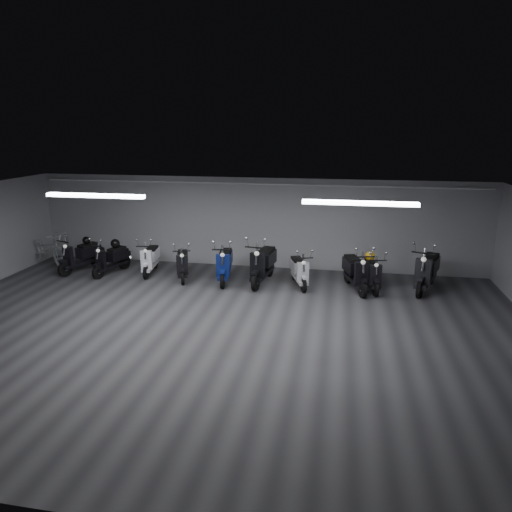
% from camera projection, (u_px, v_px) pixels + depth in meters
% --- Properties ---
extents(floor, '(14.00, 10.00, 0.01)m').
position_uv_depth(floor, '(212.00, 332.00, 9.98)').
color(floor, '#363639').
rests_on(floor, ground).
extents(ceiling, '(14.00, 10.00, 0.01)m').
position_uv_depth(ceiling, '(208.00, 203.00, 9.22)').
color(ceiling, gray).
rests_on(ceiling, ground).
extents(back_wall, '(14.00, 0.01, 2.80)m').
position_uv_depth(back_wall, '(254.00, 223.00, 14.34)').
color(back_wall, '#9C9C9E').
rests_on(back_wall, ground).
extents(front_wall, '(14.00, 0.01, 2.80)m').
position_uv_depth(front_wall, '(79.00, 411.00, 4.86)').
color(front_wall, '#9C9C9E').
rests_on(front_wall, ground).
extents(fluor_strip_left, '(2.40, 0.18, 0.08)m').
position_uv_depth(fluor_strip_left, '(95.00, 196.00, 10.71)').
color(fluor_strip_left, white).
rests_on(fluor_strip_left, ceiling).
extents(fluor_strip_right, '(2.40, 0.18, 0.08)m').
position_uv_depth(fluor_strip_right, '(360.00, 203.00, 9.66)').
color(fluor_strip_right, white).
rests_on(fluor_strip_right, ceiling).
extents(conduit, '(13.60, 0.05, 0.05)m').
position_uv_depth(conduit, '(254.00, 184.00, 13.93)').
color(conduit, white).
rests_on(conduit, back_wall).
extents(scooter_0, '(1.20, 1.85, 1.31)m').
position_uv_depth(scooter_0, '(80.00, 251.00, 14.02)').
color(scooter_0, black).
rests_on(scooter_0, floor).
extents(scooter_1, '(0.99, 1.72, 1.22)m').
position_uv_depth(scooter_1, '(111.00, 254.00, 13.79)').
color(scooter_1, black).
rests_on(scooter_1, floor).
extents(scooter_2, '(0.77, 1.68, 1.21)m').
position_uv_depth(scooter_2, '(150.00, 254.00, 13.84)').
color(scooter_2, white).
rests_on(scooter_2, floor).
extents(scooter_3, '(1.02, 1.70, 1.20)m').
position_uv_depth(scooter_3, '(182.00, 259.00, 13.35)').
color(scooter_3, black).
rests_on(scooter_3, floor).
extents(scooter_4, '(0.86, 1.89, 1.35)m').
position_uv_depth(scooter_4, '(225.00, 259.00, 13.10)').
color(scooter_4, navy).
rests_on(scooter_4, floor).
extents(scooter_5, '(0.92, 2.07, 1.49)m').
position_uv_depth(scooter_5, '(263.00, 258.00, 12.92)').
color(scooter_5, black).
rests_on(scooter_5, floor).
extents(scooter_6, '(1.01, 1.67, 1.18)m').
position_uv_depth(scooter_6, '(299.00, 266.00, 12.73)').
color(scooter_6, silver).
rests_on(scooter_6, floor).
extents(scooter_7, '(1.12, 1.92, 1.35)m').
position_uv_depth(scooter_7, '(356.00, 266.00, 12.41)').
color(scooter_7, black).
rests_on(scooter_7, floor).
extents(scooter_8, '(0.84, 1.69, 1.20)m').
position_uv_depth(scooter_8, '(371.00, 268.00, 12.47)').
color(scooter_8, black).
rests_on(scooter_8, floor).
extents(scooter_9, '(1.34, 2.10, 1.48)m').
position_uv_depth(scooter_9, '(428.00, 264.00, 12.32)').
color(scooter_9, black).
rests_on(scooter_9, floor).
extents(bicycle, '(2.17, 1.35, 1.32)m').
position_uv_depth(bicycle, '(46.00, 245.00, 14.61)').
color(bicycle, silver).
rests_on(bicycle, floor).
extents(helmet_0, '(0.23, 0.23, 0.23)m').
position_uv_depth(helmet_0, '(86.00, 240.00, 14.14)').
color(helmet_0, black).
rests_on(helmet_0, scooter_0).
extents(helmet_1, '(0.26, 0.26, 0.26)m').
position_uv_depth(helmet_1, '(370.00, 256.00, 12.61)').
color(helmet_1, '#EAA20D').
rests_on(helmet_1, scooter_8).
extents(helmet_2, '(0.28, 0.28, 0.28)m').
position_uv_depth(helmet_2, '(115.00, 243.00, 13.91)').
color(helmet_2, black).
rests_on(helmet_2, scooter_1).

